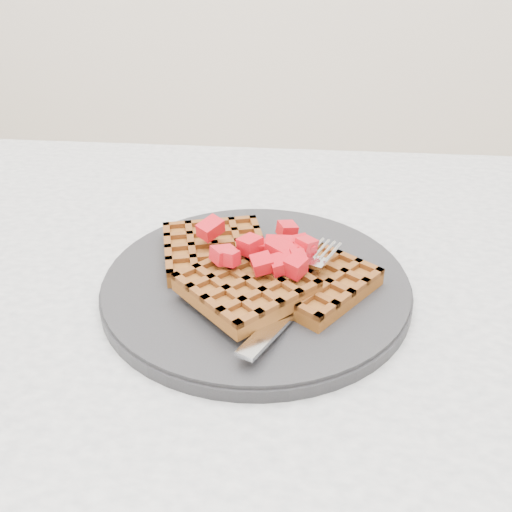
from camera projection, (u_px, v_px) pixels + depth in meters
The scene contains 5 objects.
table at pixel (322, 392), 0.60m from camera, with size 1.20×0.80×0.75m.
plate at pixel (256, 284), 0.55m from camera, with size 0.30×0.30×0.02m, color black.
waffles at pixel (256, 270), 0.54m from camera, with size 0.23×0.20×0.03m.
strawberry_pile at pixel (256, 243), 0.53m from camera, with size 0.15×0.15×0.02m, color #A1000D, non-canonical shape.
fork at pixel (299, 297), 0.50m from camera, with size 0.02×0.18×0.02m, color silver, non-canonical shape.
Camera 1 is at (-0.03, -0.44, 1.07)m, focal length 40.00 mm.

